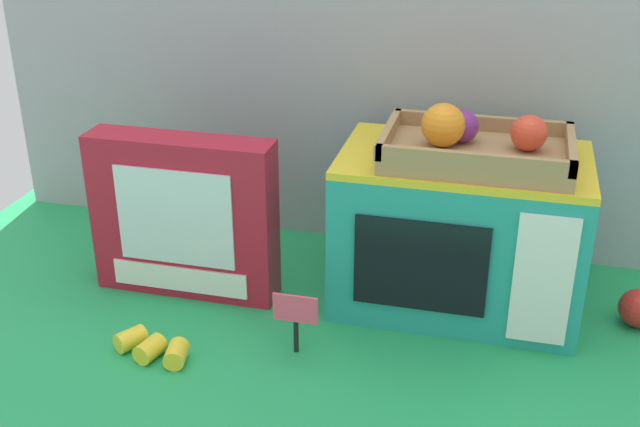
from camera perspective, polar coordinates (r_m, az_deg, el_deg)
name	(u,v)px	position (r m, az deg, el deg)	size (l,w,h in m)	color
ground_plane	(380,302)	(1.36, 4.36, -6.36)	(1.70, 1.70, 0.00)	#219E54
display_back_panel	(412,51)	(1.44, 6.62, 11.59)	(1.61, 0.03, 0.75)	#A0A3A8
toy_microwave	(459,231)	(1.32, 10.01, -1.26)	(0.39, 0.25, 0.26)	teal
food_groups_crate	(475,145)	(1.24, 11.14, 4.85)	(0.29, 0.19, 0.09)	#A37F51
cookie_set_box	(184,217)	(1.35, -9.79, -0.23)	(0.32, 0.07, 0.28)	#B2192D
price_sign	(295,315)	(1.20, -1.78, -7.31)	(0.07, 0.01, 0.10)	black
loose_toy_banana	(152,347)	(1.24, -12.00, -9.41)	(0.13, 0.07, 0.03)	yellow
loose_toy_apple	(638,308)	(1.38, 21.96, -6.35)	(0.06, 0.06, 0.06)	red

